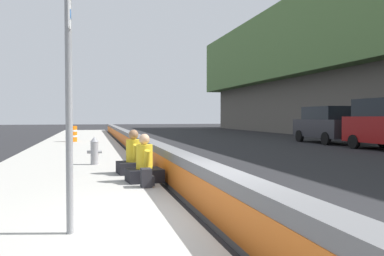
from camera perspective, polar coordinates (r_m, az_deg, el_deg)
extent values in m
plane|color=#232326|center=(6.21, 4.25, -13.78)|extent=(160.00, 160.00, 0.00)
cube|color=#A8A59E|center=(5.93, -21.59, -13.95)|extent=(80.00, 4.40, 0.14)
cube|color=slate|center=(6.11, 4.26, -9.94)|extent=(76.00, 0.44, 0.85)
cube|color=orange|center=(6.05, 2.20, -10.46)|extent=(74.48, 0.01, 0.54)
cylinder|color=gray|center=(5.27, -17.54, 4.69)|extent=(0.09, 0.09, 3.60)
cube|color=white|center=(5.42, -17.42, 15.32)|extent=(0.44, 0.02, 0.36)
cube|color=#1956AD|center=(5.41, -17.26, 15.32)|extent=(0.30, 0.01, 0.10)
cylinder|color=gray|center=(12.73, -14.05, -3.58)|extent=(0.24, 0.24, 0.72)
cone|color=gray|center=(12.70, -14.06, -1.60)|extent=(0.26, 0.26, 0.16)
cylinder|color=gray|center=(12.73, -13.28, -3.41)|extent=(0.10, 0.12, 0.10)
cylinder|color=gray|center=(12.73, -14.82, -3.43)|extent=(0.10, 0.12, 0.10)
cube|color=black|center=(9.23, -6.96, -6.85)|extent=(0.76, 0.87, 0.30)
cylinder|color=gold|center=(9.17, -6.97, -4.17)|extent=(0.38, 0.38, 0.57)
sphere|color=tan|center=(9.14, -6.98, -1.63)|extent=(0.25, 0.25, 0.25)
cylinder|color=gold|center=(9.38, -7.28, -4.39)|extent=(0.30, 0.16, 0.50)
cylinder|color=gold|center=(8.97, -6.64, -4.67)|extent=(0.30, 0.16, 0.50)
cube|color=black|center=(10.57, -8.51, -5.73)|extent=(0.79, 0.91, 0.31)
cylinder|color=gold|center=(10.52, -8.53, -3.28)|extent=(0.40, 0.40, 0.59)
sphere|color=#8E6647|center=(10.49, -8.54, -0.96)|extent=(0.26, 0.26, 0.26)
cylinder|color=gold|center=(10.74, -8.77, -3.50)|extent=(0.32, 0.17, 0.52)
cylinder|color=gold|center=(10.31, -8.27, -3.71)|extent=(0.32, 0.17, 0.52)
cube|color=#232328|center=(8.51, -6.72, -7.23)|extent=(0.32, 0.22, 0.40)
cube|color=#232328|center=(8.54, -5.78, -7.61)|extent=(0.22, 0.06, 0.20)
cylinder|color=orange|center=(24.63, -17.02, -0.82)|extent=(0.52, 0.52, 0.95)
cylinder|color=white|center=(24.62, -17.03, -0.38)|extent=(0.54, 0.54, 0.10)
cylinder|color=white|center=(24.63, -17.02, -1.15)|extent=(0.54, 0.54, 0.10)
cylinder|color=black|center=(21.77, 22.55, -1.86)|extent=(0.73, 0.25, 0.72)
cylinder|color=black|center=(23.01, 26.19, -1.72)|extent=(0.73, 0.25, 0.72)
cube|color=#28282D|center=(25.68, 18.90, -0.03)|extent=(4.84, 2.02, 1.10)
cube|color=black|center=(25.59, 19.04, 2.09)|extent=(3.14, 1.79, 0.80)
cylinder|color=black|center=(26.56, 15.44, -1.14)|extent=(0.76, 0.24, 0.76)
cylinder|color=black|center=(27.49, 18.81, -1.07)|extent=(0.76, 0.24, 0.76)
cylinder|color=black|center=(23.92, 18.98, -1.47)|extent=(0.76, 0.24, 0.76)
cylinder|color=black|center=(24.95, 22.56, -1.38)|extent=(0.76, 0.24, 0.76)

